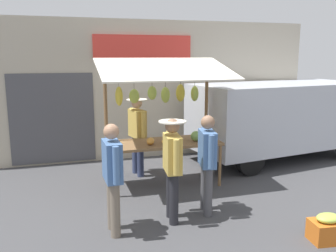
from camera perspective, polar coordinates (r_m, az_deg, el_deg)
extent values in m
plane|color=#424244|center=(7.34, -0.69, -9.19)|extent=(40.00, 40.00, 0.00)
cube|color=#B2A893|center=(9.06, -4.59, 5.69)|extent=(9.00, 0.25, 3.40)
cube|color=red|center=(8.90, -3.94, 12.37)|extent=(2.40, 0.06, 0.56)
cube|color=#47474C|center=(8.80, -17.77, 1.10)|extent=(1.90, 0.04, 2.10)
cube|color=brown|center=(7.09, -0.70, -2.69)|extent=(2.20, 0.90, 0.05)
cylinder|color=brown|center=(6.63, -8.48, -7.74)|extent=(0.06, 0.06, 0.83)
cylinder|color=brown|center=(7.21, 8.20, -6.20)|extent=(0.06, 0.06, 0.83)
cylinder|color=brown|center=(7.37, -9.38, -5.85)|extent=(0.06, 0.06, 0.83)
cylinder|color=brown|center=(7.89, 5.81, -4.63)|extent=(0.06, 0.06, 0.83)
cylinder|color=brown|center=(7.20, -9.73, -0.03)|extent=(0.07, 0.07, 2.35)
cylinder|color=brown|center=(7.74, 6.03, 0.83)|extent=(0.07, 0.07, 2.35)
cylinder|color=brown|center=(7.28, -1.61, 7.98)|extent=(2.12, 0.06, 0.06)
cube|color=beige|center=(6.75, -0.37, 9.02)|extent=(2.50, 1.46, 0.39)
cylinder|color=brown|center=(7.55, 4.26, 7.20)|extent=(0.01, 0.01, 0.23)
ellipsoid|color=#B2CC4C|center=(7.57, 4.23, 5.14)|extent=(0.22, 0.24, 0.32)
cylinder|color=brown|center=(7.40, 1.99, 7.32)|extent=(0.01, 0.01, 0.18)
ellipsoid|color=yellow|center=(7.43, 1.97, 5.24)|extent=(0.24, 0.25, 0.36)
cylinder|color=brown|center=(7.31, -0.41, 7.09)|extent=(0.01, 0.01, 0.23)
ellipsoid|color=#B2CC4C|center=(7.34, -0.41, 4.94)|extent=(0.20, 0.24, 0.32)
cylinder|color=brown|center=(7.23, -2.55, 7.14)|extent=(0.01, 0.01, 0.21)
ellipsoid|color=#B2CC4C|center=(7.25, -2.53, 5.24)|extent=(0.21, 0.18, 0.27)
cylinder|color=brown|center=(7.17, -5.40, 6.86)|extent=(0.01, 0.01, 0.26)
ellipsoid|color=#B2CC4C|center=(7.19, -5.36, 4.71)|extent=(0.22, 0.19, 0.29)
cylinder|color=brown|center=(7.06, -7.81, 7.00)|extent=(0.01, 0.01, 0.20)
ellipsoid|color=yellow|center=(7.09, -7.75, 4.69)|extent=(0.19, 0.18, 0.38)
ellipsoid|color=gold|center=(6.90, -0.49, -2.44)|extent=(0.20, 0.22, 0.10)
sphere|color=#729E4C|center=(7.14, 4.41, -1.60)|extent=(0.20, 0.20, 0.20)
ellipsoid|color=orange|center=(6.83, -2.78, -2.41)|extent=(0.24, 0.26, 0.14)
cylinder|color=navy|center=(7.94, -5.19, -4.50)|extent=(0.14, 0.14, 0.83)
cylinder|color=navy|center=(7.70, -4.38, -4.99)|extent=(0.14, 0.14, 0.83)
cube|color=gold|center=(7.66, -4.88, 0.39)|extent=(0.32, 0.54, 0.59)
cylinder|color=gold|center=(7.94, -5.78, 0.92)|extent=(0.09, 0.09, 0.54)
cylinder|color=gold|center=(7.37, -3.92, 0.18)|extent=(0.09, 0.09, 0.54)
sphere|color=tan|center=(7.59, -4.93, 3.65)|extent=(0.23, 0.23, 0.23)
cylinder|color=beige|center=(7.58, -4.94, 4.17)|extent=(0.44, 0.44, 0.02)
cylinder|color=#4C4C51|center=(5.87, 6.34, -10.35)|extent=(0.14, 0.14, 0.80)
cylinder|color=#4C4C51|center=(6.12, 5.84, -9.45)|extent=(0.14, 0.14, 0.80)
cube|color=#476B9E|center=(5.79, 6.22, -3.54)|extent=(0.31, 0.52, 0.57)
cylinder|color=#476B9E|center=(5.49, 6.84, -4.09)|extent=(0.09, 0.09, 0.52)
cylinder|color=#476B9E|center=(6.07, 5.68, -2.62)|extent=(0.09, 0.09, 0.52)
sphere|color=#8C664C|center=(5.70, 6.31, 0.59)|extent=(0.22, 0.22, 0.22)
cylinder|color=#726656|center=(5.26, -8.34, -13.03)|extent=(0.14, 0.14, 0.80)
cylinder|color=#726656|center=(5.50, -8.85, -11.94)|extent=(0.14, 0.14, 0.80)
cube|color=#476B9E|center=(5.15, -8.82, -5.48)|extent=(0.24, 0.49, 0.57)
cylinder|color=#476B9E|center=(4.86, -8.21, -6.19)|extent=(0.09, 0.09, 0.52)
cylinder|color=#476B9E|center=(5.43, -9.38, -4.39)|extent=(0.09, 0.09, 0.52)
sphere|color=#A87A5B|center=(5.05, -8.96, -0.87)|extent=(0.22, 0.22, 0.22)
cylinder|color=#232328|center=(5.57, 0.94, -11.51)|extent=(0.14, 0.14, 0.80)
cylinder|color=#232328|center=(5.81, 0.43, -10.52)|extent=(0.14, 0.14, 0.80)
cube|color=gold|center=(5.47, 0.69, -4.35)|extent=(0.28, 0.51, 0.57)
cylinder|color=gold|center=(5.18, 1.32, -4.98)|extent=(0.09, 0.09, 0.52)
cylinder|color=gold|center=(5.75, 0.13, -3.35)|extent=(0.09, 0.09, 0.52)
sphere|color=#8C664C|center=(5.38, 0.70, 0.01)|extent=(0.22, 0.22, 0.22)
cylinder|color=beige|center=(5.36, 0.71, 0.70)|extent=(0.42, 0.42, 0.02)
cube|color=silver|center=(9.38, 17.22, 1.75)|extent=(4.62, 2.45, 1.55)
cube|color=black|center=(8.52, 10.70, 3.05)|extent=(1.65, 1.99, 0.68)
cylinder|color=black|center=(7.98, 12.88, -5.31)|extent=(0.68, 0.27, 0.66)
cylinder|color=black|center=(9.30, 6.61, -2.78)|extent=(0.68, 0.27, 0.66)
cylinder|color=black|center=(11.13, 19.87, -1.09)|extent=(0.68, 0.27, 0.66)
cube|color=#D1661E|center=(5.65, 23.84, -14.97)|extent=(0.50, 0.39, 0.30)
ellipsoid|color=#B2CC4C|center=(5.57, 24.00, -13.14)|extent=(0.35, 0.25, 0.12)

